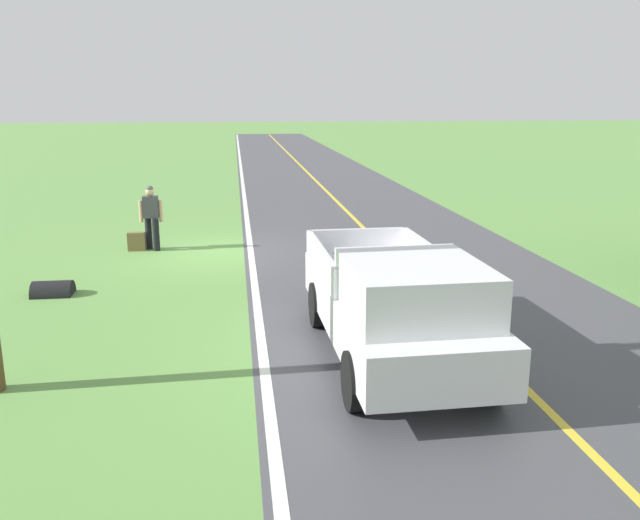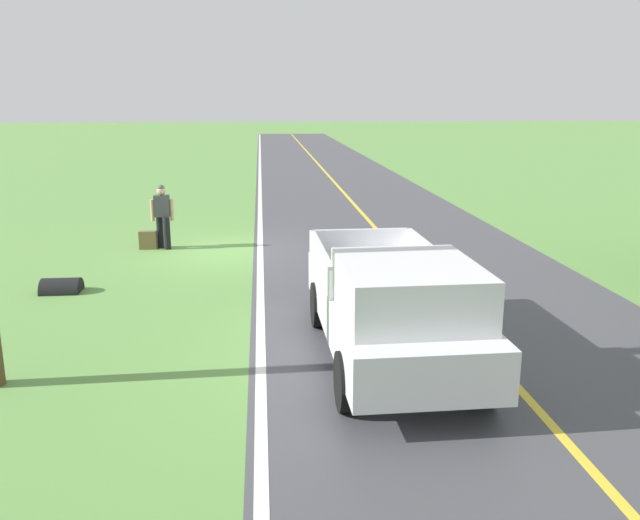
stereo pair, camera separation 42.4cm
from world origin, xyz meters
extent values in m
plane|color=#609347|center=(0.00, 0.00, 0.00)|extent=(200.00, 200.00, 0.00)
cube|color=#47474C|center=(-4.45, 0.00, 0.00)|extent=(7.63, 120.00, 0.00)
cube|color=silver|center=(-0.82, 0.00, 0.01)|extent=(0.16, 117.60, 0.00)
cube|color=gold|center=(-4.45, 0.00, 0.01)|extent=(0.14, 117.60, 0.00)
cylinder|color=black|center=(1.68, -0.45, 0.44)|extent=(0.18, 0.18, 0.88)
cylinder|color=black|center=(1.90, -0.69, 0.44)|extent=(0.18, 0.18, 0.88)
cube|color=#3F3F47|center=(1.79, -0.57, 1.17)|extent=(0.40, 0.26, 0.58)
sphere|color=tan|center=(1.79, -0.57, 1.57)|extent=(0.23, 0.23, 0.23)
sphere|color=#4C564C|center=(1.79, -0.57, 1.65)|extent=(0.20, 0.20, 0.20)
cube|color=#591E19|center=(1.79, -0.77, 1.20)|extent=(0.32, 0.20, 0.44)
cylinder|color=tan|center=(1.53, -0.55, 1.06)|extent=(0.10, 0.10, 0.58)
cylinder|color=tan|center=(2.05, -0.55, 1.06)|extent=(0.10, 0.10, 0.58)
cube|color=brown|center=(2.21, -0.52, 0.25)|extent=(0.46, 0.20, 0.50)
cube|color=silver|center=(-2.83, 7.61, 0.75)|extent=(2.12, 5.44, 0.70)
cube|color=silver|center=(-2.86, 8.79, 1.46)|extent=(1.89, 2.20, 0.72)
cube|color=black|center=(-2.86, 8.79, 1.53)|extent=(1.71, 1.33, 0.43)
cube|color=silver|center=(-3.75, 6.51, 1.33)|extent=(0.17, 3.03, 0.45)
cube|color=silver|center=(-1.87, 6.55, 1.33)|extent=(0.17, 3.03, 0.45)
cube|color=silver|center=(-2.77, 5.01, 1.33)|extent=(1.84, 0.14, 0.45)
cylinder|color=black|center=(-3.77, 9.34, 0.40)|extent=(0.32, 0.81, 0.80)
cylinder|color=black|center=(-1.97, 9.37, 0.40)|extent=(0.32, 0.81, 0.80)
cylinder|color=black|center=(-3.70, 6.04, 0.40)|extent=(0.32, 0.81, 0.80)
cylinder|color=black|center=(-1.90, 6.08, 0.40)|extent=(0.32, 0.81, 0.80)
cylinder|color=black|center=(3.38, 3.47, 0.00)|extent=(0.80, 0.60, 0.60)
camera|label=1|loc=(-0.47, 17.17, 3.98)|focal=36.79mm
camera|label=2|loc=(-0.89, 17.22, 3.98)|focal=36.79mm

